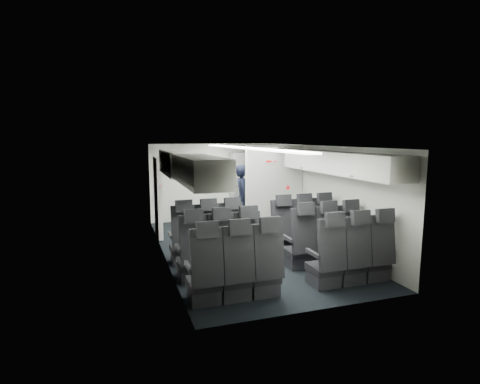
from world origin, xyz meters
TOP-DOWN VIEW (x-y plane):
  - cabin_shell at (0.00, 0.00)m, footprint 3.41×6.01m
  - seat_row_front at (-0.00, -0.53)m, footprint 3.33×0.56m
  - seat_row_mid at (-0.00, -1.43)m, footprint 3.33×0.56m
  - seat_row_rear at (-0.00, -2.33)m, footprint 3.33×0.56m
  - overhead_bin_left_rear at (-1.40, -2.00)m, footprint 0.53×1.80m
  - overhead_bin_left_front_open at (-1.44, -0.25)m, footprint 0.64×1.70m
  - overhead_bin_right_rear at (1.40, -2.00)m, footprint 0.53×1.80m
  - overhead_bin_right_front at (1.40, -0.25)m, footprint 0.53×1.70m
  - bulkhead_partition at (0.98, 0.80)m, footprint 1.40×0.15m
  - galley_unit at (0.95, 2.72)m, footprint 0.85×0.52m
  - boarding_door at (-1.64, 1.55)m, footprint 0.12×1.27m
  - flight_attendant at (0.40, 1.39)m, footprint 0.52×0.68m
  - carry_on_bag at (-1.45, -0.50)m, footprint 0.45×0.36m
  - papers at (0.59, 1.34)m, footprint 0.22×0.03m

SIDE VIEW (x-z plane):
  - seat_row_front at x=0.00m, z-range -0.21..1.02m
  - seat_row_mid at x=0.00m, z-range -0.21..1.02m
  - seat_row_rear at x=0.00m, z-range -0.21..1.02m
  - flight_attendant at x=0.40m, z-range 0.00..1.67m
  - galley_unit at x=0.95m, z-range 0.00..1.90m
  - boarding_door at x=-1.64m, z-range 0.02..1.88m
  - bulkhead_partition at x=0.98m, z-range 0.01..2.14m
  - papers at x=0.59m, z-range 1.02..1.17m
  - cabin_shell at x=0.00m, z-range 0.04..2.21m
  - overhead_bin_left_front_open at x=-1.44m, z-range 1.38..2.10m
  - carry_on_bag at x=-1.45m, z-range 1.67..1.91m
  - overhead_bin_right_front at x=1.40m, z-range 1.66..2.06m
  - overhead_bin_left_rear at x=-1.40m, z-range 1.66..2.06m
  - overhead_bin_right_rear at x=1.40m, z-range 1.66..2.06m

